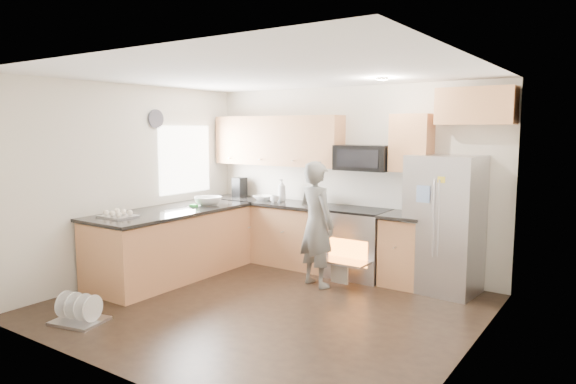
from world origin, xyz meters
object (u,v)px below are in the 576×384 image
Objects in this scene: person at (316,224)px; stove_range at (359,228)px; refrigerator at (444,224)px; dish_rack at (79,314)px.

stove_range is at bearing -93.27° from person.
refrigerator is (1.15, 0.01, 0.17)m from stove_range.
person is at bearing -149.27° from refrigerator.
refrigerator is 2.90× the size of dish_rack.
stove_range reaches higher than dish_rack.
dish_rack is (-1.38, -2.49, -0.72)m from person.
refrigerator is 1.05× the size of person.
dish_rack is (-1.66, -3.16, -0.59)m from stove_range.
refrigerator is 1.58m from person.
stove_range reaches higher than person.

